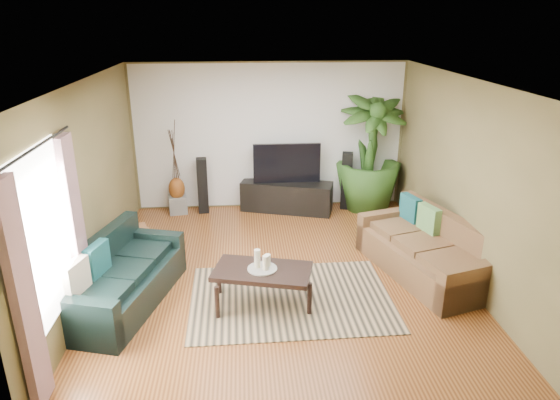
{
  "coord_description": "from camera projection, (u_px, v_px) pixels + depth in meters",
  "views": [
    {
      "loc": [
        -0.5,
        -6.27,
        3.46
      ],
      "look_at": [
        0.0,
        0.2,
        1.05
      ],
      "focal_mm": 32.0,
      "sensor_mm": 36.0,
      "label": 1
    }
  ],
  "objects": [
    {
      "name": "wall_left",
      "position": [
        89.0,
        189.0,
        6.45
      ],
      "size": [
        0.0,
        5.5,
        5.5
      ],
      "primitive_type": "plane",
      "rotation": [
        1.57,
        0.0,
        1.57
      ],
      "color": "olive",
      "rests_on": "ground"
    },
    {
      "name": "television",
      "position": [
        287.0,
        163.0,
        9.1
      ],
      "size": [
        1.23,
        0.07,
        0.73
      ],
      "primitive_type": "cube",
      "color": "black",
      "rests_on": "tv_stand"
    },
    {
      "name": "backwall_panel",
      "position": [
        269.0,
        137.0,
        9.19
      ],
      "size": [
        4.9,
        0.0,
        4.9
      ],
      "primitive_type": "plane",
      "rotation": [
        1.57,
        0.0,
        0.0
      ],
      "color": "white",
      "rests_on": "ground"
    },
    {
      "name": "sofa_left",
      "position": [
        123.0,
        274.0,
        6.23
      ],
      "size": [
        1.37,
        2.16,
        0.85
      ],
      "primitive_type": "cube",
      "rotation": [
        0.0,
        0.0,
        1.3
      ],
      "color": "black",
      "rests_on": "floor"
    },
    {
      "name": "wall_front",
      "position": [
        308.0,
        291.0,
        4.06
      ],
      "size": [
        5.0,
        0.0,
        5.0
      ],
      "primitive_type": "plane",
      "rotation": [
        -1.57,
        0.0,
        0.0
      ],
      "color": "olive",
      "rests_on": "ground"
    },
    {
      "name": "candle_mid",
      "position": [
        266.0,
        263.0,
        6.13
      ],
      "size": [
        0.08,
        0.08,
        0.19
      ],
      "primitive_type": "cylinder",
      "color": "beige",
      "rests_on": "candle_tray"
    },
    {
      "name": "candle_short",
      "position": [
        268.0,
        260.0,
        6.23
      ],
      "size": [
        0.08,
        0.08,
        0.15
      ],
      "primitive_type": "cylinder",
      "color": "white",
      "rests_on": "candle_tray"
    },
    {
      "name": "sofa_right",
      "position": [
        424.0,
        246.0,
        6.97
      ],
      "size": [
        1.51,
        2.28,
        0.85
      ],
      "primitive_type": "cube",
      "rotation": [
        0.0,
        0.0,
        -1.28
      ],
      "color": "brown",
      "rests_on": "floor"
    },
    {
      "name": "area_rug",
      "position": [
        291.0,
        298.0,
        6.48
      ],
      "size": [
        2.61,
        1.87,
        0.01
      ],
      "primitive_type": "cube",
      "rotation": [
        0.0,
        0.0,
        0.01
      ],
      "color": "tan",
      "rests_on": "floor"
    },
    {
      "name": "window_pane",
      "position": [
        45.0,
        237.0,
        4.94
      ],
      "size": [
        0.0,
        1.8,
        1.8
      ],
      "primitive_type": "plane",
      "rotation": [
        1.57,
        0.0,
        1.57
      ],
      "color": "white",
      "rests_on": "ground"
    },
    {
      "name": "speaker_left",
      "position": [
        203.0,
        186.0,
        9.16
      ],
      "size": [
        0.2,
        0.22,
        1.03
      ],
      "primitive_type": "cube",
      "rotation": [
        0.0,
        0.0,
        0.07
      ],
      "color": "black",
      "rests_on": "floor"
    },
    {
      "name": "speaker_right",
      "position": [
        347.0,
        181.0,
        9.35
      ],
      "size": [
        0.24,
        0.26,
        1.08
      ],
      "primitive_type": "cube",
      "rotation": [
        0.0,
        0.0,
        -0.23
      ],
      "color": "black",
      "rests_on": "floor"
    },
    {
      "name": "potted_plant",
      "position": [
        369.0,
        152.0,
        9.19
      ],
      "size": [
        1.28,
        1.28,
        2.17
      ],
      "primitive_type": "imported",
      "rotation": [
        0.0,
        0.0,
        0.05
      ],
      "color": "#2A521B",
      "rests_on": "floor"
    },
    {
      "name": "floor",
      "position": [
        281.0,
        274.0,
        7.1
      ],
      "size": [
        5.5,
        5.5,
        0.0
      ],
      "primitive_type": "plane",
      "color": "brown",
      "rests_on": "ground"
    },
    {
      "name": "wall_back",
      "position": [
        269.0,
        137.0,
        9.2
      ],
      "size": [
        5.0,
        0.0,
        5.0
      ],
      "primitive_type": "plane",
      "rotation": [
        1.57,
        0.0,
        0.0
      ],
      "color": "olive",
      "rests_on": "ground"
    },
    {
      "name": "candle_tall",
      "position": [
        257.0,
        258.0,
        6.18
      ],
      "size": [
        0.08,
        0.08,
        0.24
      ],
      "primitive_type": "cylinder",
      "color": "beige",
      "rests_on": "candle_tray"
    },
    {
      "name": "curtain_rod",
      "position": [
        34.0,
        148.0,
        4.63
      ],
      "size": [
        0.03,
        1.9,
        0.03
      ],
      "primitive_type": "cylinder",
      "rotation": [
        1.57,
        0.0,
        0.0
      ],
      "color": "black",
      "rests_on": "ground"
    },
    {
      "name": "wall_right",
      "position": [
        463.0,
        180.0,
        6.81
      ],
      "size": [
        0.0,
        5.5,
        5.5
      ],
      "primitive_type": "plane",
      "rotation": [
        1.57,
        0.0,
        -1.57
      ],
      "color": "olive",
      "rests_on": "ground"
    },
    {
      "name": "coffee_table",
      "position": [
        263.0,
        286.0,
        6.29
      ],
      "size": [
        1.32,
        0.93,
        0.49
      ],
      "primitive_type": "cube",
      "rotation": [
        0.0,
        0.0,
        -0.25
      ],
      "color": "black",
      "rests_on": "floor"
    },
    {
      "name": "tv_stand",
      "position": [
        287.0,
        196.0,
        9.31
      ],
      "size": [
        1.75,
        0.96,
        0.56
      ],
      "primitive_type": "cube",
      "rotation": [
        0.0,
        0.0,
        -0.29
      ],
      "color": "black",
      "rests_on": "floor"
    },
    {
      "name": "side_table",
      "position": [
        132.0,
        246.0,
        7.39
      ],
      "size": [
        0.6,
        0.6,
        0.5
      ],
      "primitive_type": "cube",
      "rotation": [
        0.0,
        0.0,
        0.32
      ],
      "color": "brown",
      "rests_on": "floor"
    },
    {
      "name": "curtain_near",
      "position": [
        24.0,
        299.0,
        4.33
      ],
      "size": [
        0.08,
        0.35,
        2.2
      ],
      "primitive_type": "cube",
      "color": "gray",
      "rests_on": "ground"
    },
    {
      "name": "ceiling",
      "position": [
        281.0,
        81.0,
        6.16
      ],
      "size": [
        5.5,
        5.5,
        0.0
      ],
      "primitive_type": "plane",
      "rotation": [
        3.14,
        0.0,
        0.0
      ],
      "color": "white",
      "rests_on": "ground"
    },
    {
      "name": "vase",
      "position": [
        177.0,
        189.0,
        9.15
      ],
      "size": [
        0.3,
        0.3,
        0.41
      ],
      "primitive_type": "ellipsoid",
      "color": "brown",
      "rests_on": "pedestal"
    },
    {
      "name": "pedestal",
      "position": [
        178.0,
        204.0,
        9.25
      ],
      "size": [
        0.38,
        0.38,
        0.32
      ],
      "primitive_type": "cube",
      "rotation": [
        0.0,
        0.0,
        0.18
      ],
      "color": "gray",
      "rests_on": "floor"
    },
    {
      "name": "candle_tray",
      "position": [
        262.0,
        269.0,
        6.2
      ],
      "size": [
        0.37,
        0.37,
        0.02
      ],
      "primitive_type": "cylinder",
      "color": "gray",
      "rests_on": "coffee_table"
    },
    {
      "name": "curtain_far",
      "position": [
        76.0,
        229.0,
        5.73
      ],
      "size": [
        0.08,
        0.35,
        2.2
      ],
      "primitive_type": "cube",
      "color": "gray",
      "rests_on": "ground"
    },
    {
      "name": "plant_pot",
      "position": [
        366.0,
        199.0,
        9.51
      ],
      "size": [
        0.4,
        0.4,
        0.31
      ],
      "primitive_type": "cylinder",
      "color": "black",
      "rests_on": "floor"
    }
  ]
}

